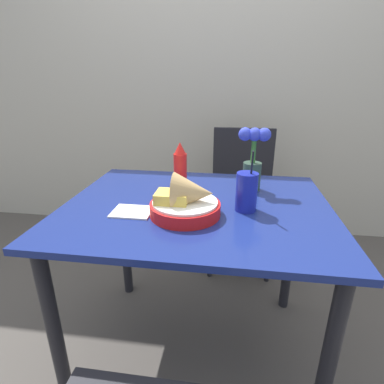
# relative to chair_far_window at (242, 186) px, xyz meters

# --- Properties ---
(ground_plane) EXTENTS (12.00, 12.00, 0.00)m
(ground_plane) POSITION_rel_chair_far_window_xyz_m (-0.20, -0.83, -0.53)
(ground_plane) COLOR #4C4742
(wall_window) EXTENTS (7.00, 0.06, 2.60)m
(wall_window) POSITION_rel_chair_far_window_xyz_m (-0.20, 0.45, 0.77)
(wall_window) COLOR #B7B2A3
(wall_window) RESTS_ON ground_plane
(dining_table) EXTENTS (1.02, 0.81, 0.74)m
(dining_table) POSITION_rel_chair_far_window_xyz_m (-0.20, -0.83, 0.10)
(dining_table) COLOR navy
(dining_table) RESTS_ON ground_plane
(chair_far_window) EXTENTS (0.40, 0.40, 0.90)m
(chair_far_window) POSITION_rel_chair_far_window_xyz_m (0.00, 0.00, 0.00)
(chair_far_window) COLOR black
(chair_far_window) RESTS_ON ground_plane
(food_basket) EXTENTS (0.25, 0.25, 0.16)m
(food_basket) POSITION_rel_chair_far_window_xyz_m (-0.22, -0.94, 0.26)
(food_basket) COLOR red
(food_basket) RESTS_ON dining_table
(ketchup_bottle) EXTENTS (0.06, 0.06, 0.21)m
(ketchup_bottle) POSITION_rel_chair_far_window_xyz_m (-0.29, -0.69, 0.31)
(ketchup_bottle) COLOR red
(ketchup_bottle) RESTS_ON dining_table
(drink_cup) EXTENTS (0.08, 0.08, 0.23)m
(drink_cup) POSITION_rel_chair_far_window_xyz_m (-0.01, -0.87, 0.28)
(drink_cup) COLOR #192399
(drink_cup) RESTS_ON dining_table
(flower_vase) EXTENTS (0.13, 0.08, 0.27)m
(flower_vase) POSITION_rel_chair_far_window_xyz_m (0.02, -0.64, 0.35)
(flower_vase) COLOR #2D4738
(flower_vase) RESTS_ON dining_table
(napkin) EXTENTS (0.14, 0.11, 0.01)m
(napkin) POSITION_rel_chair_far_window_xyz_m (-0.42, -0.94, 0.21)
(napkin) COLOR white
(napkin) RESTS_ON dining_table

